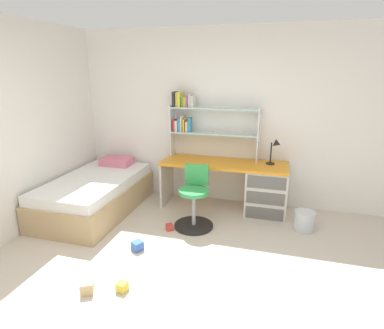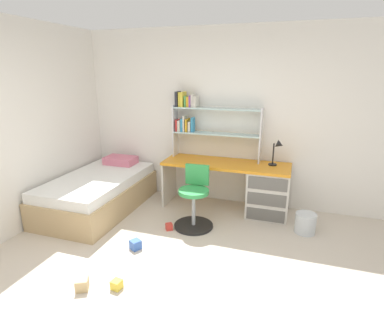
{
  "view_description": "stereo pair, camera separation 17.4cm",
  "coord_description": "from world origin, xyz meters",
  "px_view_note": "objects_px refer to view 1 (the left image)",
  "views": [
    {
      "loc": [
        0.83,
        -2.25,
        2.01
      ],
      "look_at": [
        -0.21,
        1.43,
        0.86
      ],
      "focal_mm": 29.29,
      "sensor_mm": 36.0,
      "label": 1
    },
    {
      "loc": [
        1.0,
        -2.2,
        2.01
      ],
      "look_at": [
        -0.21,
        1.43,
        0.86
      ],
      "focal_mm": 29.29,
      "sensor_mm": 36.0,
      "label": 2
    }
  ],
  "objects_px": {
    "bookshelf_hutch": "(200,119)",
    "desk": "(255,186)",
    "waste_bin": "(304,221)",
    "desk_lamp": "(276,148)",
    "toy_block_natural_1": "(87,288)",
    "bed_platform": "(96,194)",
    "toy_block_red_3": "(169,227)",
    "swivel_chair": "(194,203)",
    "toy_block_blue_2": "(137,246)",
    "toy_block_yellow_0": "(122,287)"
  },
  "relations": [
    {
      "from": "bookshelf_hutch",
      "to": "bed_platform",
      "type": "xyz_separation_m",
      "value": [
        -1.38,
        -0.79,
        -1.05
      ]
    },
    {
      "from": "swivel_chair",
      "to": "toy_block_blue_2",
      "type": "height_order",
      "value": "swivel_chair"
    },
    {
      "from": "desk",
      "to": "bookshelf_hutch",
      "type": "relative_size",
      "value": 1.38
    },
    {
      "from": "swivel_chair",
      "to": "toy_block_blue_2",
      "type": "xyz_separation_m",
      "value": [
        -0.47,
        -0.77,
        -0.27
      ]
    },
    {
      "from": "bookshelf_hutch",
      "to": "toy_block_red_3",
      "type": "relative_size",
      "value": 15.92
    },
    {
      "from": "bookshelf_hutch",
      "to": "bed_platform",
      "type": "relative_size",
      "value": 0.72
    },
    {
      "from": "swivel_chair",
      "to": "toy_block_blue_2",
      "type": "bearing_deg",
      "value": -121.67
    },
    {
      "from": "desk",
      "to": "swivel_chair",
      "type": "height_order",
      "value": "swivel_chair"
    },
    {
      "from": "bookshelf_hutch",
      "to": "swivel_chair",
      "type": "relative_size",
      "value": 1.63
    },
    {
      "from": "swivel_chair",
      "to": "bookshelf_hutch",
      "type": "bearing_deg",
      "value": 99.75
    },
    {
      "from": "toy_block_yellow_0",
      "to": "bed_platform",
      "type": "bearing_deg",
      "value": 128.61
    },
    {
      "from": "desk",
      "to": "desk_lamp",
      "type": "xyz_separation_m",
      "value": [
        0.24,
        0.06,
        0.58
      ]
    },
    {
      "from": "toy_block_blue_2",
      "to": "waste_bin",
      "type": "bearing_deg",
      "value": 28.88
    },
    {
      "from": "bookshelf_hutch",
      "to": "desk_lamp",
      "type": "height_order",
      "value": "bookshelf_hutch"
    },
    {
      "from": "desk",
      "to": "waste_bin",
      "type": "xyz_separation_m",
      "value": [
        0.68,
        -0.4,
        -0.27
      ]
    },
    {
      "from": "desk",
      "to": "toy_block_natural_1",
      "type": "relative_size",
      "value": 15.97
    },
    {
      "from": "desk",
      "to": "swivel_chair",
      "type": "distance_m",
      "value": 1.0
    },
    {
      "from": "bookshelf_hutch",
      "to": "toy_block_natural_1",
      "type": "height_order",
      "value": "bookshelf_hutch"
    },
    {
      "from": "bookshelf_hutch",
      "to": "desk",
      "type": "bearing_deg",
      "value": -11.89
    },
    {
      "from": "bookshelf_hutch",
      "to": "waste_bin",
      "type": "height_order",
      "value": "bookshelf_hutch"
    },
    {
      "from": "desk_lamp",
      "to": "waste_bin",
      "type": "xyz_separation_m",
      "value": [
        0.44,
        -0.46,
        -0.84
      ]
    },
    {
      "from": "bookshelf_hutch",
      "to": "bed_platform",
      "type": "bearing_deg",
      "value": -150.17
    },
    {
      "from": "swivel_chair",
      "to": "toy_block_natural_1",
      "type": "distance_m",
      "value": 1.71
    },
    {
      "from": "toy_block_red_3",
      "to": "toy_block_blue_2",
      "type": "bearing_deg",
      "value": -109.41
    },
    {
      "from": "swivel_chair",
      "to": "toy_block_natural_1",
      "type": "relative_size",
      "value": 7.12
    },
    {
      "from": "waste_bin",
      "to": "toy_block_yellow_0",
      "type": "height_order",
      "value": "waste_bin"
    },
    {
      "from": "desk_lamp",
      "to": "toy_block_natural_1",
      "type": "distance_m",
      "value": 2.95
    },
    {
      "from": "desk",
      "to": "bed_platform",
      "type": "distance_m",
      "value": 2.35
    },
    {
      "from": "toy_block_blue_2",
      "to": "toy_block_natural_1",
      "type": "bearing_deg",
      "value": -99.96
    },
    {
      "from": "waste_bin",
      "to": "desk_lamp",
      "type": "bearing_deg",
      "value": 133.28
    },
    {
      "from": "desk_lamp",
      "to": "waste_bin",
      "type": "distance_m",
      "value": 1.06
    },
    {
      "from": "toy_block_yellow_0",
      "to": "toy_block_natural_1",
      "type": "xyz_separation_m",
      "value": [
        -0.31,
        -0.11,
        0.01
      ]
    },
    {
      "from": "toy_block_natural_1",
      "to": "toy_block_red_3",
      "type": "distance_m",
      "value": 1.4
    },
    {
      "from": "toy_block_natural_1",
      "to": "toy_block_blue_2",
      "type": "relative_size",
      "value": 1.04
    },
    {
      "from": "toy_block_natural_1",
      "to": "bookshelf_hutch",
      "type": "bearing_deg",
      "value": 79.13
    },
    {
      "from": "desk_lamp",
      "to": "toy_block_red_3",
      "type": "bearing_deg",
      "value": -142.93
    },
    {
      "from": "bed_platform",
      "to": "toy_block_natural_1",
      "type": "relative_size",
      "value": 16.06
    },
    {
      "from": "toy_block_red_3",
      "to": "swivel_chair",
      "type": "bearing_deg",
      "value": 37.45
    },
    {
      "from": "desk_lamp",
      "to": "toy_block_blue_2",
      "type": "height_order",
      "value": "desk_lamp"
    },
    {
      "from": "desk_lamp",
      "to": "bed_platform",
      "type": "bearing_deg",
      "value": -165.11
    },
    {
      "from": "bed_platform",
      "to": "toy_block_natural_1",
      "type": "xyz_separation_m",
      "value": [
        0.91,
        -1.64,
        -0.21
      ]
    },
    {
      "from": "waste_bin",
      "to": "toy_block_blue_2",
      "type": "xyz_separation_m",
      "value": [
        -1.89,
        -1.04,
        -0.08
      ]
    },
    {
      "from": "desk_lamp",
      "to": "toy_block_yellow_0",
      "type": "distance_m",
      "value": 2.71
    },
    {
      "from": "toy_block_red_3",
      "to": "desk_lamp",
      "type": "bearing_deg",
      "value": 37.07
    },
    {
      "from": "toy_block_blue_2",
      "to": "toy_block_red_3",
      "type": "xyz_separation_m",
      "value": [
        0.2,
        0.55,
        -0.01
      ]
    },
    {
      "from": "waste_bin",
      "to": "toy_block_yellow_0",
      "type": "xyz_separation_m",
      "value": [
        -1.72,
        -1.73,
        -0.09
      ]
    },
    {
      "from": "toy_block_red_3",
      "to": "desk",
      "type": "bearing_deg",
      "value": 41.1
    },
    {
      "from": "desk_lamp",
      "to": "toy_block_natural_1",
      "type": "relative_size",
      "value": 3.33
    },
    {
      "from": "waste_bin",
      "to": "bookshelf_hutch",
      "type": "bearing_deg",
      "value": 159.43
    },
    {
      "from": "bed_platform",
      "to": "toy_block_natural_1",
      "type": "bearing_deg",
      "value": -60.93
    }
  ]
}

